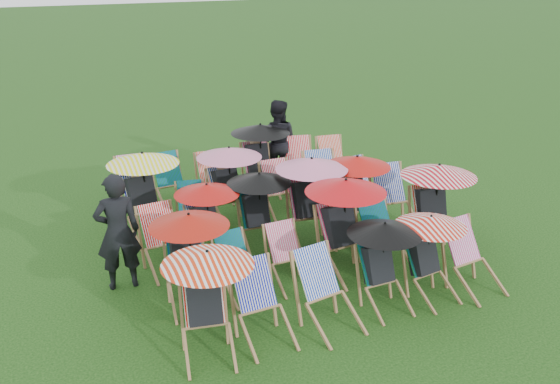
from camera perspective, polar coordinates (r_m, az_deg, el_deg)
name	(u,v)px	position (r m, az deg, el deg)	size (l,w,h in m)	color
ground	(287,247)	(10.14, 0.67, -5.03)	(100.00, 100.00, 0.00)	black
deckchair_0	(207,303)	(7.38, -6.72, -10.02)	(1.09, 1.16, 1.29)	olive
deckchair_1	(263,306)	(7.68, -1.59, -10.38)	(0.68, 0.91, 0.94)	olive
deckchair_2	(329,293)	(7.93, 4.47, -9.19)	(0.79, 0.99, 0.97)	olive
deckchair_3	(384,265)	(8.39, 9.49, -6.57)	(0.99, 1.04, 1.17)	olive
deckchair_4	(430,256)	(8.75, 13.59, -5.72)	(0.98, 1.06, 1.16)	olive
deckchair_5	(474,259)	(9.15, 17.31, -5.85)	(0.74, 0.95, 0.94)	olive
deckchair_6	(189,259)	(8.39, -8.31, -6.09)	(1.07, 1.13, 1.27)	olive
deckchair_7	(240,267)	(8.66, -3.68, -6.90)	(0.68, 0.85, 0.83)	olive
deckchair_8	(290,258)	(8.90, 0.90, -6.01)	(0.60, 0.80, 0.83)	olive
deckchair_9	(346,226)	(9.14, 6.04, -3.07)	(1.19, 1.27, 1.41)	olive
deckchair_10	(385,235)	(9.55, 9.54, -3.94)	(0.71, 0.93, 0.95)	olive
deckchair_11	(436,207)	(10.05, 14.04, -1.36)	(1.18, 1.26, 1.40)	olive
deckchair_12	(164,241)	(9.41, -10.52, -4.44)	(0.72, 0.93, 0.94)	olive
deckchair_13	(208,221)	(9.59, -6.60, -2.67)	(1.00, 1.07, 1.19)	olive
deckchair_14	(259,210)	(9.87, -1.93, -1.67)	(1.03, 1.08, 1.23)	olive
deckchair_15	(310,199)	(10.07, 2.80, -0.67)	(1.17, 1.24, 1.39)	olive
deckchair_16	(357,194)	(10.45, 7.09, -0.20)	(1.11, 1.20, 1.32)	olive
deckchair_17	(395,199)	(10.84, 10.46, -0.64)	(0.76, 1.00, 1.02)	olive
deckchair_18	(145,194)	(10.51, -12.25, -0.15)	(1.19, 1.28, 1.41)	olive
deckchair_19	(192,210)	(10.59, -8.08, -1.64)	(0.67, 0.84, 0.81)	olive
deckchair_20	(230,184)	(10.81, -4.56, 0.70)	(1.13, 1.22, 1.34)	olive
deckchair_21	(282,190)	(11.18, 0.16, 0.16)	(0.64, 0.88, 0.93)	olive
deckchair_22	(325,182)	(11.47, 4.15, 0.88)	(0.76, 0.99, 1.01)	olive
deckchair_23	(363,183)	(11.74, 7.59, 0.81)	(0.66, 0.85, 0.85)	olive
deckchair_24	(136,187)	(11.58, -13.05, 0.47)	(0.67, 0.92, 0.98)	olive
deckchair_25	(172,182)	(11.72, -9.82, 0.90)	(0.73, 0.94, 0.95)	olive
deckchair_26	(214,179)	(11.88, -6.08, 1.21)	(0.59, 0.82, 0.88)	olive
deckchair_27	(260,158)	(12.12, -1.84, 3.13)	(1.15, 1.21, 1.36)	olive
deckchair_28	(301,165)	(12.40, 1.90, 2.45)	(0.82, 1.02, 0.99)	olive
deckchair_29	(334,162)	(12.73, 4.99, 2.73)	(0.70, 0.91, 0.92)	olive
person_left	(118,232)	(8.93, -14.63, -3.55)	(0.62, 0.41, 1.70)	black
person_rear	(277,142)	(12.66, -0.29, 4.62)	(0.84, 0.65, 1.73)	black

